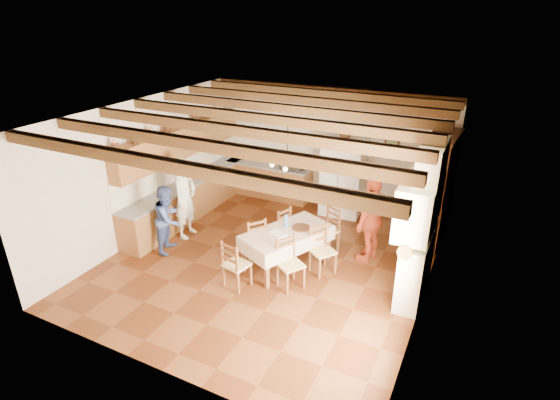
% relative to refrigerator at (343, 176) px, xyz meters
% --- Properties ---
extents(floor, '(6.00, 6.50, 0.02)m').
position_rel_refrigerator_xyz_m(floor, '(-0.55, -2.83, -0.97)').
color(floor, '#50240E').
rests_on(floor, ground).
extents(ceiling, '(6.00, 6.50, 0.02)m').
position_rel_refrigerator_xyz_m(ceiling, '(-0.55, -2.83, 2.05)').
color(ceiling, white).
rests_on(ceiling, ground).
extents(wall_back, '(6.00, 0.02, 3.00)m').
position_rel_refrigerator_xyz_m(wall_back, '(-0.55, 0.43, 0.54)').
color(wall_back, beige).
rests_on(wall_back, ground).
extents(wall_front, '(6.00, 0.02, 3.00)m').
position_rel_refrigerator_xyz_m(wall_front, '(-0.55, -6.09, 0.54)').
color(wall_front, beige).
rests_on(wall_front, ground).
extents(wall_left, '(0.02, 6.50, 3.00)m').
position_rel_refrigerator_xyz_m(wall_left, '(-3.56, -2.83, 0.54)').
color(wall_left, beige).
rests_on(wall_left, ground).
extents(wall_right, '(0.02, 6.50, 3.00)m').
position_rel_refrigerator_xyz_m(wall_right, '(2.46, -2.83, 0.54)').
color(wall_right, beige).
rests_on(wall_right, ground).
extents(ceiling_beams, '(6.00, 6.30, 0.16)m').
position_rel_refrigerator_xyz_m(ceiling_beams, '(-0.55, -2.83, 1.95)').
color(ceiling_beams, '#3C2413').
rests_on(ceiling_beams, ground).
extents(lower_cabinets_left, '(0.60, 4.30, 0.86)m').
position_rel_refrigerator_xyz_m(lower_cabinets_left, '(-3.25, -1.78, -0.53)').
color(lower_cabinets_left, brown).
rests_on(lower_cabinets_left, ground).
extents(lower_cabinets_back, '(2.30, 0.60, 0.86)m').
position_rel_refrigerator_xyz_m(lower_cabinets_back, '(-2.10, 0.12, -0.53)').
color(lower_cabinets_back, brown).
rests_on(lower_cabinets_back, ground).
extents(countertop_left, '(0.62, 4.30, 0.04)m').
position_rel_refrigerator_xyz_m(countertop_left, '(-3.25, -1.78, -0.08)').
color(countertop_left, slate).
rests_on(countertop_left, lower_cabinets_left).
extents(countertop_back, '(2.34, 0.62, 0.04)m').
position_rel_refrigerator_xyz_m(countertop_back, '(-2.10, 0.12, -0.08)').
color(countertop_back, slate).
rests_on(countertop_back, lower_cabinets_back).
extents(backsplash_left, '(0.03, 4.30, 0.60)m').
position_rel_refrigerator_xyz_m(backsplash_left, '(-3.54, -1.78, 0.24)').
color(backsplash_left, white).
rests_on(backsplash_left, ground).
extents(backsplash_back, '(2.30, 0.03, 0.60)m').
position_rel_refrigerator_xyz_m(backsplash_back, '(-2.10, 0.41, 0.24)').
color(backsplash_back, white).
rests_on(backsplash_back, ground).
extents(upper_cabinets, '(0.35, 4.20, 0.70)m').
position_rel_refrigerator_xyz_m(upper_cabinets, '(-3.38, -1.78, 0.89)').
color(upper_cabinets, brown).
rests_on(upper_cabinets, ground).
extents(fireplace, '(0.56, 1.60, 2.80)m').
position_rel_refrigerator_xyz_m(fireplace, '(2.17, -2.63, 0.44)').
color(fireplace, beige).
rests_on(fireplace, ground).
extents(wall_picture, '(0.34, 0.03, 0.42)m').
position_rel_refrigerator_xyz_m(wall_picture, '(1.00, 0.40, 0.89)').
color(wall_picture, black).
rests_on(wall_picture, ground).
extents(refrigerator, '(1.00, 0.84, 1.92)m').
position_rel_refrigerator_xyz_m(refrigerator, '(0.00, 0.00, 0.00)').
color(refrigerator, white).
rests_on(refrigerator, floor).
extents(hutch, '(0.64, 1.35, 2.38)m').
position_rel_refrigerator_xyz_m(hutch, '(2.20, -0.46, 0.23)').
color(hutch, '#3A1B10').
rests_on(hutch, floor).
extents(dining_table, '(1.53, 1.96, 0.77)m').
position_rel_refrigerator_xyz_m(dining_table, '(-0.16, -2.81, -0.28)').
color(dining_table, silver).
rests_on(dining_table, floor).
extents(chandelier, '(0.47, 0.47, 0.03)m').
position_rel_refrigerator_xyz_m(chandelier, '(-0.16, -2.81, 1.29)').
color(chandelier, black).
rests_on(chandelier, ground).
extents(chair_left_near, '(0.57, 0.57, 0.96)m').
position_rel_refrigerator_xyz_m(chair_left_near, '(-0.86, -2.90, -0.48)').
color(chair_left_near, brown).
rests_on(chair_left_near, floor).
extents(chair_left_far, '(0.50, 0.52, 0.96)m').
position_rel_refrigerator_xyz_m(chair_left_far, '(-0.63, -2.25, -0.48)').
color(chair_left_far, brown).
rests_on(chair_left_far, floor).
extents(chair_right_near, '(0.56, 0.57, 0.96)m').
position_rel_refrigerator_xyz_m(chair_right_near, '(0.21, -3.43, -0.48)').
color(chair_right_near, brown).
rests_on(chair_right_near, floor).
extents(chair_right_far, '(0.57, 0.57, 0.96)m').
position_rel_refrigerator_xyz_m(chair_right_far, '(0.56, -2.73, -0.48)').
color(chair_right_far, brown).
rests_on(chair_right_far, floor).
extents(chair_end_near, '(0.49, 0.48, 0.96)m').
position_rel_refrigerator_xyz_m(chair_end_near, '(-0.67, -3.85, -0.48)').
color(chair_end_near, brown).
rests_on(chair_end_near, floor).
extents(chair_end_far, '(0.56, 0.55, 0.96)m').
position_rel_refrigerator_xyz_m(chair_end_far, '(0.32, -1.90, -0.48)').
color(chair_end_far, brown).
rests_on(chair_end_far, floor).
extents(person_man, '(0.51, 0.71, 1.83)m').
position_rel_refrigerator_xyz_m(person_man, '(-2.69, -2.66, -0.04)').
color(person_man, white).
rests_on(person_man, floor).
extents(person_woman_blue, '(0.71, 0.82, 1.44)m').
position_rel_refrigerator_xyz_m(person_woman_blue, '(-2.62, -3.34, -0.24)').
color(person_woman_blue, '#415899').
rests_on(person_woman_blue, floor).
extents(person_woman_red, '(0.68, 1.13, 1.80)m').
position_rel_refrigerator_xyz_m(person_woman_red, '(1.23, -1.85, -0.06)').
color(person_woman_red, '#C04222').
rests_on(person_woman_red, floor).
extents(microwave, '(0.63, 0.45, 0.34)m').
position_rel_refrigerator_xyz_m(microwave, '(-1.39, 0.12, 0.11)').
color(microwave, silver).
rests_on(microwave, countertop_back).
extents(fridge_vase, '(0.36, 0.36, 0.33)m').
position_rel_refrigerator_xyz_m(fridge_vase, '(-0.01, 0.00, 1.12)').
color(fridge_vase, '#3A1B10').
rests_on(fridge_vase, refrigerator).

